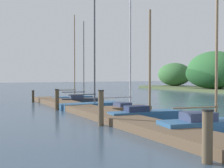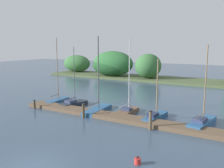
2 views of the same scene
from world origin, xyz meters
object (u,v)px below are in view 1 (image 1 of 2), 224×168
sailboat_3 (128,106)px  sailboat_5 (212,123)px  sailboat_2 (93,103)px  mooring_piling_2 (101,108)px  sailboat_4 (147,113)px  sailboat_0 (74,97)px  sailboat_1 (82,100)px  mooring_piling_3 (207,136)px  mooring_piling_0 (33,96)px  mooring_piling_1 (57,100)px

sailboat_3 → sailboat_5: sailboat_3 is taller
sailboat_2 → mooring_piling_2: (6.65, -2.55, 0.44)m
sailboat_4 → sailboat_0: bearing=93.3°
sailboat_1 → sailboat_2: 3.75m
sailboat_4 → mooring_piling_3: bearing=-106.0°
sailboat_2 → mooring_piling_2: bearing=-114.1°
mooring_piling_0 → mooring_piling_2: size_ratio=0.62×
sailboat_0 → mooring_piling_1: size_ratio=5.55×
sailboat_0 → sailboat_2: bearing=-103.3°
sailboat_5 → sailboat_1: bearing=100.0°
mooring_piling_0 → mooring_piling_3: mooring_piling_3 is taller
sailboat_2 → sailboat_4: sailboat_2 is taller
sailboat_5 → mooring_piling_1: bearing=117.5°
sailboat_5 → mooring_piling_1: 10.58m
sailboat_0 → mooring_piling_0: 3.57m
mooring_piling_3 → mooring_piling_1: bearing=179.9°
mooring_piling_0 → mooring_piling_3: size_ratio=0.72×
sailboat_5 → sailboat_3: bearing=96.6°
mooring_piling_3 → sailboat_4: bearing=157.7°
sailboat_0 → mooring_piling_2: size_ratio=4.74×
sailboat_1 → mooring_piling_1: bearing=-118.3°
sailboat_3 → mooring_piling_0: 10.02m
sailboat_4 → mooring_piling_3: size_ratio=4.02×
sailboat_2 → mooring_piling_1: 2.56m
sailboat_1 → mooring_piling_2: size_ratio=4.11×
sailboat_0 → sailboat_5: bearing=-96.1°
mooring_piling_0 → mooring_piling_2: (13.02, 0.09, 0.30)m
sailboat_0 → mooring_piling_0: (-0.06, -3.56, 0.18)m
sailboat_4 → mooring_piling_0: sailboat_4 is taller
sailboat_1 → sailboat_4: 9.79m
sailboat_5 → mooring_piling_0: size_ratio=6.82×
sailboat_5 → mooring_piling_3: 4.34m
sailboat_2 → mooring_piling_1: size_ratio=5.60×
sailboat_1 → sailboat_2: (3.69, -0.66, 0.06)m
sailboat_2 → sailboat_4: (6.09, 0.27, 0.00)m
sailboat_1 → mooring_piling_0: bearing=153.4°
sailboat_0 → sailboat_3: size_ratio=1.02×
mooring_piling_0 → sailboat_5: bearing=11.2°
sailboat_2 → sailboat_3: (2.93, 1.06, 0.01)m
sailboat_1 → sailboat_5: size_ratio=0.97×
sailboat_0 → sailboat_1: bearing=-100.7°
mooring_piling_0 → sailboat_3: bearing=21.7°
sailboat_5 → mooring_piling_0: (-16.47, -3.27, 0.13)m
sailboat_1 → mooring_piling_0: size_ratio=6.59×
sailboat_0 → sailboat_1: (2.62, -0.26, -0.03)m
sailboat_5 → mooring_piling_2: sailboat_5 is taller
mooring_piling_2 → mooring_piling_3: mooring_piling_2 is taller
sailboat_4 → mooring_piling_1: size_ratio=4.08×
sailboat_0 → mooring_piling_2: 13.42m
sailboat_2 → mooring_piling_1: bearing=177.2°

